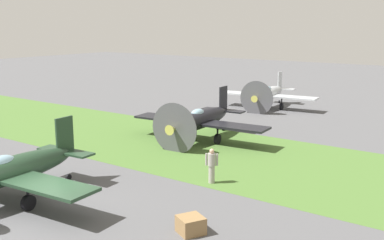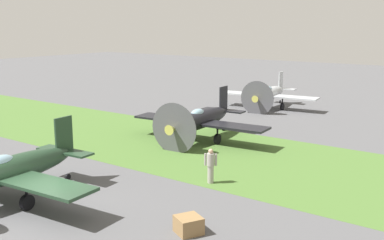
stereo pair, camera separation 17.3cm
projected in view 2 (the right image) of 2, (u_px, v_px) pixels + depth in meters
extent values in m
plane|color=#515154|center=(48.00, 217.00, 18.93)|extent=(160.00, 160.00, 0.00)
cube|color=#476B2D|center=(214.00, 152.00, 28.47)|extent=(120.00, 11.00, 0.01)
ellipsoid|color=#233D28|center=(13.00, 169.00, 20.47)|extent=(1.73, 6.72, 1.21)
cube|color=#233D28|center=(5.00, 175.00, 20.18)|extent=(9.48, 2.40, 0.14)
cube|color=#233D28|center=(64.00, 136.00, 22.82)|extent=(0.18, 1.08, 1.86)
cube|color=#233D28|center=(65.00, 151.00, 22.98)|extent=(3.19, 1.12, 0.10)
ellipsoid|color=#8CB2C6|center=(0.00, 163.00, 19.90)|extent=(0.79, 1.42, 0.68)
cylinder|color=black|center=(27.00, 202.00, 19.56)|extent=(0.27, 0.68, 0.66)
cylinder|color=black|center=(26.00, 192.00, 19.46)|extent=(0.12, 0.12, 0.94)
cylinder|color=black|center=(68.00, 177.00, 23.33)|extent=(0.14, 0.32, 0.31)
ellipsoid|color=black|center=(202.00, 119.00, 31.15)|extent=(1.82, 6.80, 1.23)
cube|color=black|center=(199.00, 122.00, 30.85)|extent=(9.60, 2.51, 0.14)
cube|color=black|center=(223.00, 99.00, 33.53)|extent=(0.19, 1.09, 1.88)
cube|color=black|center=(223.00, 110.00, 33.69)|extent=(3.23, 1.17, 0.10)
cone|color=#B7B24C|center=(172.00, 129.00, 28.12)|extent=(0.69, 0.75, 0.63)
cylinder|color=#4C4C51|center=(174.00, 129.00, 28.29)|extent=(3.15, 0.32, 3.16)
ellipsoid|color=#8CB2C6|center=(198.00, 114.00, 30.56)|extent=(0.81, 1.44, 0.69)
cylinder|color=black|center=(217.00, 139.00, 30.23)|extent=(0.28, 0.69, 0.67)
cylinder|color=black|center=(217.00, 132.00, 30.13)|extent=(0.12, 0.12, 0.95)
cylinder|color=black|center=(180.00, 134.00, 31.68)|extent=(0.28, 0.69, 0.67)
cylinder|color=black|center=(180.00, 127.00, 31.59)|extent=(0.12, 0.12, 0.95)
cylinder|color=black|center=(224.00, 129.00, 34.05)|extent=(0.15, 0.33, 0.32)
ellipsoid|color=#B2B7BC|center=(270.00, 93.00, 42.98)|extent=(1.93, 6.46, 1.16)
cube|color=#B2B7BC|center=(269.00, 95.00, 42.69)|extent=(9.11, 2.68, 0.13)
cube|color=#B2B7BC|center=(281.00, 81.00, 45.29)|extent=(0.22, 1.03, 1.78)
cube|color=#B2B7BC|center=(280.00, 89.00, 45.44)|extent=(3.07, 1.20, 0.09)
cone|color=#B7B24C|center=(256.00, 99.00, 40.06)|extent=(0.67, 0.72, 0.60)
cylinder|color=#4C4C51|center=(257.00, 98.00, 40.22)|extent=(2.98, 0.41, 2.99)
ellipsoid|color=#8CB2C6|center=(268.00, 90.00, 42.42)|extent=(0.81, 1.38, 0.65)
cylinder|color=black|center=(282.00, 107.00, 42.14)|extent=(0.28, 0.66, 0.64)
cylinder|color=black|center=(282.00, 102.00, 42.05)|extent=(0.11, 0.11, 0.90)
cylinder|color=black|center=(254.00, 104.00, 43.44)|extent=(0.28, 0.66, 0.64)
cylinder|color=black|center=(254.00, 99.00, 43.35)|extent=(0.11, 0.11, 0.90)
cylinder|color=black|center=(280.00, 102.00, 45.78)|extent=(0.15, 0.31, 0.30)
cylinder|color=#9E998E|center=(211.00, 174.00, 22.85)|extent=(0.30, 0.30, 0.88)
cylinder|color=#9E998E|center=(211.00, 160.00, 22.70)|extent=(0.38, 0.38, 0.62)
sphere|color=tan|center=(211.00, 151.00, 22.61)|extent=(0.23, 0.23, 0.23)
cylinder|color=#9E998E|center=(205.00, 159.00, 22.72)|extent=(0.11, 0.11, 0.59)
cylinder|color=#9E998E|center=(216.00, 160.00, 22.67)|extent=(0.11, 0.11, 0.59)
cube|color=olive|center=(189.00, 225.00, 17.39)|extent=(1.21, 1.21, 0.64)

